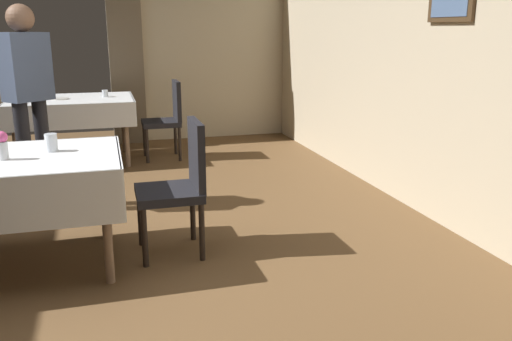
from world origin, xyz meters
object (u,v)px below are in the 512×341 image
chair_mid_right (180,181)px  person_waiter_by_doorway (28,92)px  chair_far_right (168,116)px  glass_far_b (16,100)px  plate_far_c (60,99)px  glass_mid_c (51,143)px  dining_table_far (72,106)px  dining_table_mid (11,173)px  glass_far_a (105,93)px  flower_vase_mid (2,144)px  plate_far_d (35,96)px

chair_mid_right → person_waiter_by_doorway: bearing=130.5°
chair_far_right → glass_far_b: (-1.62, -0.22, 0.28)m
plate_far_c → person_waiter_by_doorway: bearing=-94.2°
glass_mid_c → glass_far_b: bearing=102.4°
chair_far_right → dining_table_far: bearing=174.0°
dining_table_mid → dining_table_far: (0.23, 2.94, 0.01)m
chair_mid_right → glass_far_a: 3.04m
flower_vase_mid → chair_far_right: bearing=65.4°
dining_table_far → flower_vase_mid: size_ratio=7.88×
dining_table_mid → glass_far_b: bearing=96.7°
flower_vase_mid → glass_far_b: bearing=96.2°
glass_far_b → plate_far_d: (0.12, 0.62, -0.04)m
flower_vase_mid → plate_far_d: (-0.17, 3.30, -0.09)m
dining_table_mid → flower_vase_mid: (-0.01, -0.07, 0.20)m
plate_far_d → person_waiter_by_doorway: (0.18, -2.01, 0.27)m
flower_vase_mid → person_waiter_by_doorway: 1.31m
flower_vase_mid → plate_far_c: 2.97m
glass_far_b → person_waiter_by_doorway: size_ratio=0.05×
glass_far_a → glass_far_b: 0.99m
chair_far_right → flower_vase_mid: (-1.33, -2.90, 0.33)m
dining_table_far → chair_far_right: bearing=-6.0°
dining_table_mid → glass_mid_c: 0.31m
chair_mid_right → flower_vase_mid: chair_mid_right is taller
dining_table_far → chair_mid_right: (0.83, -2.96, -0.15)m
glass_mid_c → plate_far_d: size_ratio=0.61×
flower_vase_mid → glass_mid_c: flower_vase_mid is taller
dining_table_far → plate_far_c: (-0.11, -0.05, 0.10)m
dining_table_far → glass_far_b: 0.65m
glass_far_a → plate_far_d: (-0.80, 0.26, -0.04)m
dining_table_mid → flower_vase_mid: bearing=-102.1°
dining_table_far → glass_far_a: bearing=4.6°
dining_table_far → flower_vase_mid: (-0.25, -3.01, 0.18)m
glass_far_b → person_waiter_by_doorway: (0.30, -1.38, 0.23)m
flower_vase_mid → glass_far_a: size_ratio=2.15×
chair_mid_right → glass_far_b: (-1.37, 2.63, 0.28)m
plate_far_d → person_waiter_by_doorway: 2.03m
chair_far_right → flower_vase_mid: size_ratio=5.25×
glass_mid_c → plate_far_c: 2.80m
glass_mid_c → plate_far_d: bearing=97.8°
dining_table_mid → glass_far_a: 3.04m
dining_table_far → person_waiter_by_doorway: size_ratio=0.81×
glass_far_b → chair_mid_right: bearing=-62.5°
plate_far_c → person_waiter_by_doorway: (-0.12, -1.67, 0.27)m
flower_vase_mid → person_waiter_by_doorway: person_waiter_by_doorway is taller
chair_far_right → glass_far_a: (-0.70, 0.14, 0.28)m
flower_vase_mid → plate_far_c: flower_vase_mid is taller
chair_far_right → glass_far_a: bearing=168.4°
flower_vase_mid → glass_mid_c: 0.31m
dining_table_mid → chair_far_right: 3.12m
chair_far_right → glass_far_b: chair_far_right is taller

